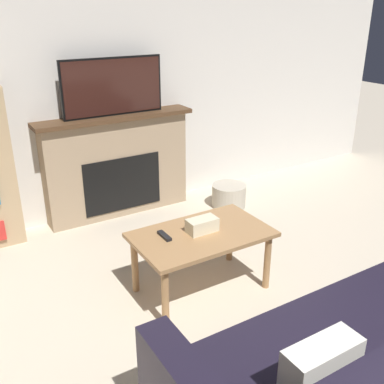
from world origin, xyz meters
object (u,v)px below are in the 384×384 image
Objects in this scene: tv at (113,87)px; coffee_table at (202,241)px; fireplace at (118,165)px; couch at (376,369)px; storage_basket at (229,196)px.

coffee_table is (-0.01, -1.55, -0.87)m from tv.
fireplace is at bearing 90.00° from tv.
couch is 2.22× the size of coffee_table.
storage_basket is at bearing -22.62° from tv.
fireplace is 1.58× the size of tv.
fireplace is 0.77m from tv.
fireplace is 1.20m from storage_basket.
coffee_table is 1.57m from storage_basket.
storage_basket is (0.89, 2.50, -0.16)m from couch.
fireplace is 1.58× the size of coffee_table.
fireplace reaches higher than coffee_table.
fireplace is at bearing 156.46° from storage_basket.
fireplace is 2.97m from couch.
couch is at bearing -109.49° from storage_basket.
couch reaches higher than coffee_table.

